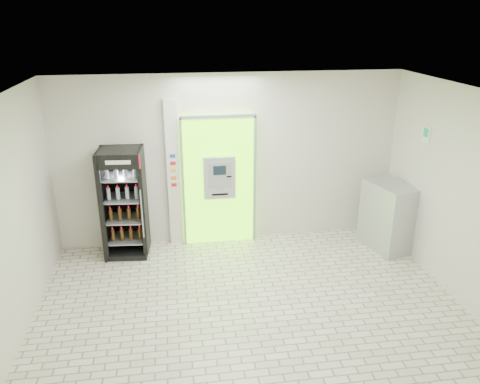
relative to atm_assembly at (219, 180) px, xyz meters
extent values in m
plane|color=beige|center=(0.20, -2.41, -1.17)|extent=(6.00, 6.00, 0.00)
plane|color=silver|center=(0.20, 0.09, 0.33)|extent=(6.00, 0.00, 6.00)
plane|color=silver|center=(0.20, -4.91, 0.33)|extent=(6.00, 0.00, 6.00)
plane|color=silver|center=(-2.80, -2.41, 0.33)|extent=(0.00, 5.00, 5.00)
plane|color=silver|center=(3.20, -2.41, 0.33)|extent=(0.00, 5.00, 5.00)
plane|color=white|center=(0.20, -2.41, 1.83)|extent=(6.00, 6.00, 0.00)
cube|color=#71FF0C|center=(0.00, 0.02, -0.02)|extent=(1.20, 0.12, 2.30)
cube|color=gray|center=(0.00, -0.05, 1.13)|extent=(1.28, 0.04, 0.06)
cube|color=gray|center=(-0.63, -0.05, -0.02)|extent=(0.04, 0.04, 2.30)
cube|color=gray|center=(0.63, -0.05, -0.02)|extent=(0.04, 0.04, 2.30)
cube|color=black|center=(0.10, -0.04, -0.67)|extent=(0.62, 0.01, 0.67)
cube|color=black|center=(-0.34, -0.04, 0.81)|extent=(0.22, 0.01, 0.18)
cube|color=#A9ACB1|center=(0.00, -0.09, 0.08)|extent=(0.55, 0.12, 0.75)
cube|color=black|center=(0.00, -0.16, 0.23)|extent=(0.22, 0.01, 0.16)
cube|color=gray|center=(0.00, -0.16, -0.05)|extent=(0.16, 0.01, 0.12)
cube|color=black|center=(0.16, -0.16, 0.11)|extent=(0.09, 0.01, 0.02)
cube|color=black|center=(0.00, -0.16, -0.21)|extent=(0.28, 0.01, 0.03)
cube|color=silver|center=(-0.78, 0.04, 0.13)|extent=(0.22, 0.10, 2.60)
cube|color=#193FB2|center=(-0.78, -0.02, 0.48)|extent=(0.09, 0.01, 0.06)
cube|color=red|center=(-0.78, -0.02, 0.35)|extent=(0.09, 0.01, 0.06)
cube|color=yellow|center=(-0.78, -0.02, 0.22)|extent=(0.09, 0.01, 0.06)
cube|color=orange|center=(-0.78, -0.02, 0.09)|extent=(0.09, 0.01, 0.06)
cube|color=red|center=(-0.78, -0.02, -0.04)|extent=(0.09, 0.01, 0.06)
cube|color=black|center=(-1.62, -0.24, -0.24)|extent=(0.75, 0.69, 1.86)
cube|color=black|center=(-1.62, 0.05, -0.24)|extent=(0.70, 0.10, 1.86)
cube|color=#B1091C|center=(-1.62, -0.55, 0.57)|extent=(0.68, 0.06, 0.22)
cube|color=white|center=(-1.62, -0.56, 0.57)|extent=(0.39, 0.04, 0.07)
cube|color=black|center=(-1.62, -0.24, -1.12)|extent=(0.75, 0.69, 0.09)
cylinder|color=gray|center=(-1.32, -0.58, -0.31)|extent=(0.03, 0.03, 0.84)
cube|color=gray|center=(-1.62, -0.24, -0.89)|extent=(0.63, 0.59, 0.02)
cube|color=gray|center=(-1.62, -0.24, -0.52)|extent=(0.63, 0.59, 0.02)
cube|color=gray|center=(-1.62, -0.24, -0.15)|extent=(0.63, 0.59, 0.02)
cube|color=gray|center=(-1.62, -0.24, 0.22)|extent=(0.63, 0.59, 0.02)
cube|color=#A9ACB1|center=(2.89, -0.69, -0.58)|extent=(0.80, 1.01, 1.19)
cube|color=gray|center=(2.59, -0.69, -0.52)|extent=(0.22, 0.85, 0.01)
cube|color=white|center=(3.19, -1.01, 0.95)|extent=(0.02, 0.22, 0.26)
cube|color=#0D9142|center=(3.18, -1.01, 0.98)|extent=(0.00, 0.14, 0.14)
camera|label=1|loc=(-0.78, -7.68, 2.73)|focal=35.00mm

